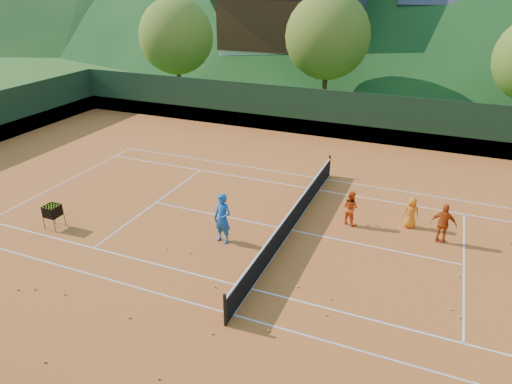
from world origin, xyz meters
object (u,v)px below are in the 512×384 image
at_px(tennis_net, 292,219).
at_px(chalet_left, 294,18).
at_px(ball_hopper, 52,211).
at_px(chalet_mid, 470,27).
at_px(student_a, 350,208).
at_px(student_c, 411,213).
at_px(student_b, 444,224).
at_px(coach, 223,219).

bearing_deg(tennis_net, chalet_left, 108.43).
xyz_separation_m(ball_hopper, chalet_left, (-1.15, 33.48, 4.88)).
distance_m(tennis_net, chalet_left, 32.04).
distance_m(tennis_net, chalet_mid, 34.81).
relative_size(ball_hopper, chalet_left, 0.07).
height_order(student_a, chalet_left, chalet_left).
relative_size(tennis_net, chalet_mid, 0.95).
distance_m(student_a, chalet_mid, 33.10).
xyz_separation_m(chalet_left, chalet_mid, (16.00, 4.00, -0.66)).
bearing_deg(chalet_mid, ball_hopper, -111.61).
height_order(student_c, chalet_left, chalet_left).
distance_m(student_b, tennis_net, 5.72).
bearing_deg(tennis_net, student_a, 35.19).
xyz_separation_m(student_a, student_c, (2.32, 0.67, -0.08)).
height_order(student_b, chalet_left, chalet_left).
xyz_separation_m(coach, student_b, (7.68, 3.15, -0.19)).
distance_m(tennis_net, ball_hopper, 9.51).
xyz_separation_m(coach, chalet_mid, (8.13, 35.82, 3.98)).
relative_size(coach, ball_hopper, 1.98).
xyz_separation_m(coach, tennis_net, (2.13, 1.82, -0.49)).
xyz_separation_m(tennis_net, chalet_mid, (6.00, 34.00, 4.47)).
bearing_deg(chalet_left, chalet_mid, 14.04).
distance_m(student_a, tennis_net, 2.47).
xyz_separation_m(student_a, student_b, (3.54, -0.09, 0.07)).
height_order(student_a, chalet_mid, chalet_mid).
relative_size(student_a, chalet_mid, 0.12).
bearing_deg(chalet_left, student_c, -62.83).
xyz_separation_m(student_c, chalet_left, (-14.33, 27.91, 4.98)).
distance_m(student_a, student_b, 3.55).
xyz_separation_m(student_b, chalet_mid, (0.45, 32.67, 4.17)).
xyz_separation_m(student_b, chalet_left, (-15.55, 28.67, 4.83)).
relative_size(tennis_net, chalet_left, 0.87).
bearing_deg(student_a, chalet_mid, -76.77).
relative_size(student_c, chalet_left, 0.09).
bearing_deg(student_b, student_c, -27.39).
relative_size(student_c, chalet_mid, 0.10).
relative_size(student_b, ball_hopper, 1.60).
height_order(tennis_net, chalet_left, chalet_left).
distance_m(student_a, student_c, 2.42).
xyz_separation_m(student_b, ball_hopper, (-14.40, -4.81, -0.05)).
bearing_deg(student_c, ball_hopper, 4.46).
bearing_deg(tennis_net, chalet_mid, 79.99).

